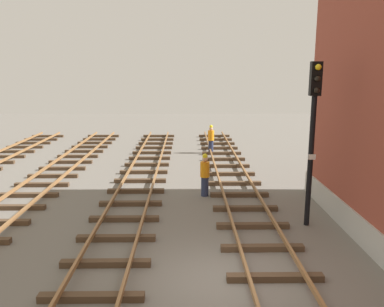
% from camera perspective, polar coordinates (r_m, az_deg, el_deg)
% --- Properties ---
extents(ground_plane, '(80.00, 80.00, 0.00)m').
position_cam_1_polar(ground_plane, '(10.61, 4.73, -18.07)').
color(ground_plane, slate).
extents(track_near_building, '(2.50, 46.39, 0.32)m').
position_cam_1_polar(track_near_building, '(10.74, 12.02, -17.09)').
color(track_near_building, '#4C3826').
rests_on(track_near_building, ground).
extents(track_centre, '(2.50, 46.39, 0.32)m').
position_cam_1_polar(track_centre, '(10.73, -13.41, -17.19)').
color(track_centre, '#4C3826').
rests_on(track_centre, ground).
extents(signal_mast, '(0.36, 0.40, 5.60)m').
position_cam_1_polar(signal_mast, '(13.62, 17.22, 3.86)').
color(signal_mast, black).
rests_on(signal_mast, ground).
extents(track_worker_foreground, '(0.40, 0.40, 1.87)m').
position_cam_1_polar(track_worker_foreground, '(25.52, 2.78, 2.10)').
color(track_worker_foreground, '#262D4C').
rests_on(track_worker_foreground, ground).
extents(track_worker_distant, '(0.40, 0.40, 1.87)m').
position_cam_1_polar(track_worker_distant, '(16.75, 1.89, -3.16)').
color(track_worker_distant, '#262D4C').
rests_on(track_worker_distant, ground).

